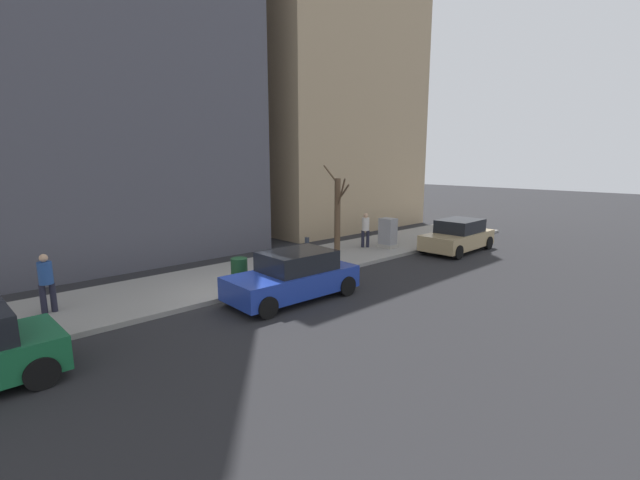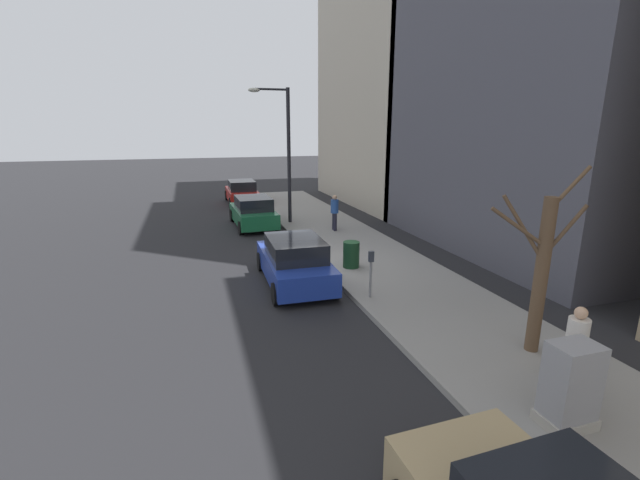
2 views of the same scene
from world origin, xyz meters
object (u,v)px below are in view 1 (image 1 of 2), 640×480
object	(u,v)px
pedestrian_midblock	(46,280)
office_tower_left	(308,64)
parked_car_tan	(458,236)
pedestrian_near_meter	(365,228)
trash_bin	(239,271)
utility_box	(388,233)
parking_meter	(307,251)
parked_car_blue	(294,276)
bare_tree	(338,212)

from	to	relation	value
pedestrian_midblock	office_tower_left	bearing A→B (deg)	31.13
parked_car_tan	pedestrian_near_meter	bearing A→B (deg)	41.89
parked_car_tan	trash_bin	world-z (taller)	parked_car_tan
trash_bin	utility_box	bearing A→B (deg)	-87.33
parked_car_tan	parking_meter	bearing A→B (deg)	77.52
parked_car_tan	pedestrian_near_meter	distance (m)	4.43
trash_bin	office_tower_left	bearing A→B (deg)	-50.02
parked_car_blue	pedestrian_near_meter	world-z (taller)	pedestrian_near_meter
trash_bin	office_tower_left	size ratio (longest dim) A/B	0.04
parked_car_blue	utility_box	bearing A→B (deg)	-70.79
parked_car_blue	utility_box	world-z (taller)	utility_box
parked_car_blue	parking_meter	world-z (taller)	parked_car_blue
parked_car_tan	pedestrian_near_meter	size ratio (longest dim) A/B	2.57
pedestrian_midblock	parking_meter	bearing A→B (deg)	-7.82
parked_car_tan	trash_bin	bearing A→B (deg)	77.72
parked_car_tan	parking_meter	xyz separation A→B (m)	(1.51, 8.28, 0.24)
parking_meter	pedestrian_near_meter	xyz separation A→B (m)	(1.66, -5.22, 0.11)
utility_box	pedestrian_near_meter	bearing A→B (deg)	40.55
utility_box	pedestrian_midblock	xyz separation A→B (m)	(0.83, 13.96, 0.24)
parked_car_blue	parking_meter	bearing A→B (deg)	-48.95
trash_bin	pedestrian_near_meter	distance (m)	8.00
bare_tree	pedestrian_near_meter	distance (m)	1.76
pedestrian_near_meter	office_tower_left	xyz separation A→B (m)	(9.06, -4.36, 9.47)
utility_box	bare_tree	world-z (taller)	bare_tree
parking_meter	bare_tree	world-z (taller)	bare_tree
bare_tree	pedestrian_near_meter	size ratio (longest dim) A/B	2.37
parked_car_tan	parking_meter	world-z (taller)	parked_car_tan
parked_car_tan	pedestrian_midblock	bearing A→B (deg)	76.81
bare_tree	pedestrian_midblock	world-z (taller)	bare_tree
parked_car_tan	utility_box	xyz separation A→B (m)	(2.36, 2.37, 0.11)
utility_box	office_tower_left	bearing A→B (deg)	-20.38
parked_car_blue	bare_tree	distance (m)	7.08
parking_meter	parked_car_blue	bearing A→B (deg)	129.59
bare_tree	pedestrian_midblock	distance (m)	11.86
parked_car_blue	pedestrian_midblock	distance (m)	6.89
parked_car_blue	office_tower_left	size ratio (longest dim) A/B	0.20
parking_meter	utility_box	bearing A→B (deg)	-81.81
utility_box	pedestrian_near_meter	distance (m)	1.09
parked_car_blue	pedestrian_midblock	world-z (taller)	pedestrian_midblock
pedestrian_near_meter	pedestrian_midblock	bearing A→B (deg)	-134.69
parking_meter	office_tower_left	xyz separation A→B (m)	(10.72, -9.58, 9.58)
parked_car_blue	parked_car_tan	bearing A→B (deg)	-87.51
parked_car_blue	trash_bin	size ratio (longest dim) A/B	4.72
parked_car_tan	pedestrian_midblock	xyz separation A→B (m)	(3.20, 16.34, 0.35)
trash_bin	pedestrian_midblock	xyz separation A→B (m)	(1.23, 5.38, 0.49)
parking_meter	trash_bin	xyz separation A→B (m)	(0.45, 2.68, -0.38)
pedestrian_near_meter	office_tower_left	distance (m)	13.81
bare_tree	office_tower_left	bearing A→B (deg)	-34.09
parked_car_blue	office_tower_left	bearing A→B (deg)	-41.66
parked_car_blue	trash_bin	xyz separation A→B (m)	(2.15, 0.62, -0.14)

